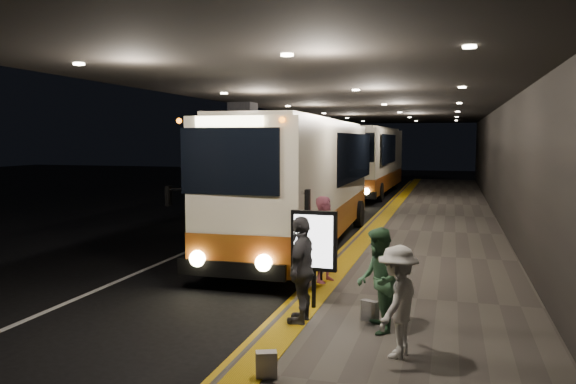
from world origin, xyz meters
The scene contains 18 objects.
ground centered at (0.00, 0.00, 0.00)m, with size 90.00×90.00×0.00m, color black.
lane_line_white centered at (-1.80, 5.00, 0.01)m, with size 0.12×50.00×0.01m, color silver.
kerb_stripe_yellow centered at (2.35, 5.00, 0.01)m, with size 0.18×50.00×0.01m, color gold.
sidewalk centered at (4.75, 5.00, 0.07)m, with size 4.50×50.00×0.15m, color #514C44.
tactile_strip centered at (2.85, 5.00, 0.16)m, with size 0.50×50.00×0.01m, color gold.
terminal_wall centered at (7.00, 5.00, 3.00)m, with size 0.10×50.00×6.00m, color black.
support_columns centered at (-1.50, 4.00, 2.20)m, with size 0.80×24.80×4.40m.
canopy centered at (2.50, 5.00, 4.60)m, with size 9.00×50.00×0.40m, color black.
coach_main centered at (1.05, 2.31, 1.75)m, with size 2.84×11.76×3.64m.
coach_second centered at (0.76, 18.21, 1.79)m, with size 2.68×11.89×3.73m.
passenger_boarding centered at (2.80, -2.44, 1.06)m, with size 0.67×0.44×1.83m, color #AD506C.
passenger_waiting_green centered at (4.25, -5.21, 0.97)m, with size 0.80×0.49×1.65m, color #376441.
passenger_waiting_white centered at (4.65, -6.15, 0.93)m, with size 1.01×0.47×1.56m, color silver.
passenger_waiting_grey centered at (2.99, -5.12, 1.04)m, with size 1.04×0.53×1.78m, color #444347.
bag_polka centered at (4.07, -4.77, 0.33)m, with size 0.29×0.12×0.35m, color black.
bag_plain centered at (3.12, -7.34, 0.32)m, with size 0.27×0.16×0.34m, color beige.
info_sign centered at (3.00, -4.31, 1.34)m, with size 0.83×0.14×1.76m.
stanchion_post centered at (2.75, -2.59, 0.67)m, with size 0.05×0.05×1.04m, color black.
Camera 1 is at (5.32, -13.87, 3.17)m, focal length 35.00 mm.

